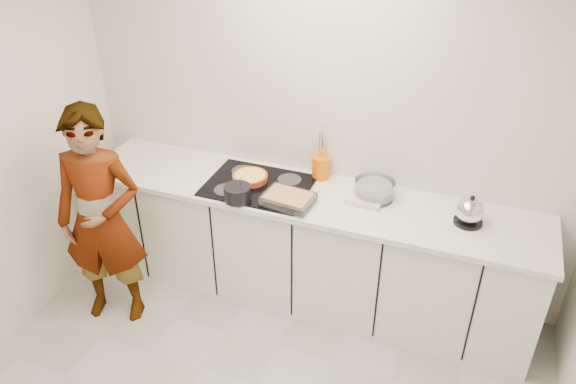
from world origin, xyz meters
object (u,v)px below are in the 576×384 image
at_px(baking_dish, 288,199).
at_px(hob, 258,185).
at_px(saucepan, 238,193).
at_px(kettle, 470,212).
at_px(tart_dish, 250,177).
at_px(utensil_crock, 321,167).
at_px(mixing_bowl, 374,190).
at_px(cook, 101,220).

bearing_deg(baking_dish, hob, 151.90).
xyz_separation_m(saucepan, kettle, (1.47, 0.27, 0.02)).
height_order(saucepan, kettle, kettle).
relative_size(tart_dish, utensil_crock, 1.99).
relative_size(mixing_bowl, kettle, 1.73).
xyz_separation_m(mixing_bowl, cook, (-1.67, -0.76, -0.16)).
bearing_deg(mixing_bowl, kettle, -8.26).
height_order(tart_dish, saucepan, saucepan).
relative_size(hob, utensil_crock, 4.38).
distance_m(tart_dish, baking_dish, 0.41).
bearing_deg(saucepan, hob, 76.81).
relative_size(tart_dish, mixing_bowl, 0.92).
bearing_deg(kettle, mixing_bowl, 171.74).
relative_size(hob, tart_dish, 2.20).
xyz_separation_m(hob, saucepan, (-0.05, -0.22, 0.06)).
xyz_separation_m(baking_dish, kettle, (1.14, 0.20, 0.04)).
bearing_deg(kettle, baking_dish, -170.11).
distance_m(baking_dish, kettle, 1.16).
bearing_deg(utensil_crock, tart_dish, -152.65).
distance_m(mixing_bowl, cook, 1.84).
xyz_separation_m(hob, baking_dish, (0.28, -0.15, 0.04)).
distance_m(tart_dish, utensil_crock, 0.51).
height_order(tart_dish, cook, cook).
xyz_separation_m(tart_dish, utensil_crock, (0.45, 0.23, 0.05)).
xyz_separation_m(hob, mixing_bowl, (0.79, 0.14, 0.05)).
distance_m(tart_dish, kettle, 1.50).
bearing_deg(mixing_bowl, saucepan, -156.59).
xyz_separation_m(baking_dish, cook, (-1.16, -0.47, -0.15)).
bearing_deg(kettle, hob, -178.00).
relative_size(kettle, cook, 0.13).
bearing_deg(cook, mixing_bowl, 8.54).
relative_size(utensil_crock, cook, 0.10).
xyz_separation_m(kettle, utensil_crock, (-1.04, 0.22, -0.00)).
distance_m(kettle, utensil_crock, 1.07).
height_order(saucepan, baking_dish, saucepan).
distance_m(hob, baking_dish, 0.32).
bearing_deg(saucepan, cook, -154.61).
distance_m(saucepan, mixing_bowl, 0.92).
bearing_deg(hob, saucepan, -103.19).
height_order(saucepan, utensil_crock, saucepan).
height_order(mixing_bowl, kettle, kettle).
bearing_deg(utensil_crock, mixing_bowl, -17.75).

